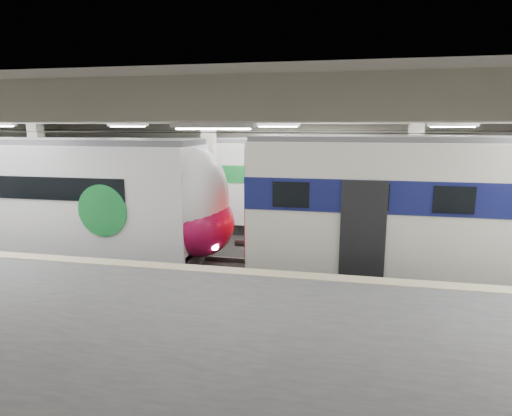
# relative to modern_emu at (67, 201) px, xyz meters

# --- Properties ---
(station_hall) EXTENTS (36.00, 24.00, 5.75)m
(station_hall) POSITION_rel_modern_emu_xyz_m (7.55, -1.74, 1.05)
(station_hall) COLOR black
(station_hall) RESTS_ON ground
(modern_emu) EXTENTS (13.84, 2.86, 4.46)m
(modern_emu) POSITION_rel_modern_emu_xyz_m (0.00, 0.00, 0.00)
(modern_emu) COLOR white
(modern_emu) RESTS_ON ground
(older_rer) EXTENTS (14.09, 3.11, 4.62)m
(older_rer) POSITION_rel_modern_emu_xyz_m (14.03, 0.00, 0.23)
(older_rer) COLOR silver
(older_rer) RESTS_ON ground
(far_train) EXTENTS (13.63, 3.44, 4.33)m
(far_train) POSITION_rel_modern_emu_xyz_m (1.17, 5.50, 0.04)
(far_train) COLOR white
(far_train) RESTS_ON ground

